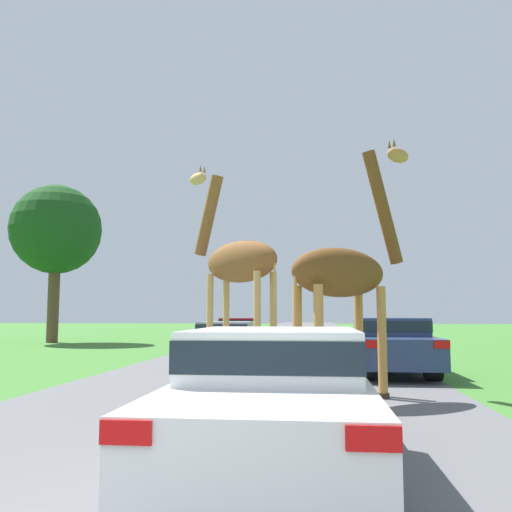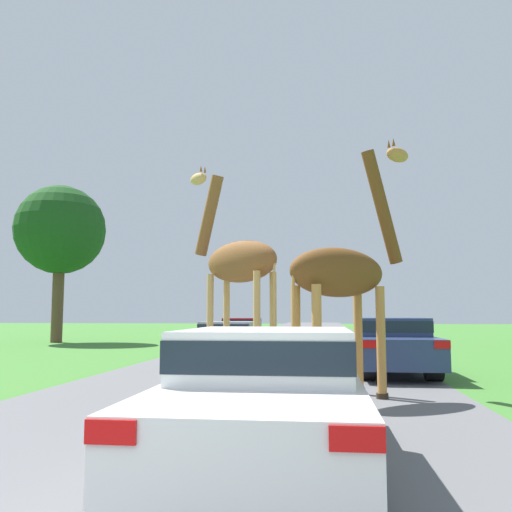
{
  "view_description": "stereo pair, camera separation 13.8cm",
  "coord_description": "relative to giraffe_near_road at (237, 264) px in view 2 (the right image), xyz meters",
  "views": [
    {
      "loc": [
        1.36,
        -1.68,
        1.55
      ],
      "look_at": [
        0.01,
        10.55,
        2.85
      ],
      "focal_mm": 38.0,
      "sensor_mm": 36.0,
      "label": 1
    },
    {
      "loc": [
        1.5,
        -1.67,
        1.55
      ],
      "look_at": [
        0.01,
        10.55,
        2.85
      ],
      "focal_mm": 38.0,
      "sensor_mm": 36.0,
      "label": 2
    }
  ],
  "objects": [
    {
      "name": "road",
      "position": [
        0.45,
        19.37,
        -2.67
      ],
      "size": [
        8.35,
        120.0,
        0.0
      ],
      "color": "#5B5B5E",
      "rests_on": "ground"
    },
    {
      "name": "giraffe_near_road",
      "position": [
        0.0,
        0.0,
        0.0
      ],
      "size": [
        2.57,
        2.04,
        5.23
      ],
      "rotation": [
        0.0,
        0.0,
        0.94
      ],
      "color": "tan",
      "rests_on": "ground"
    },
    {
      "name": "giraffe_companion",
      "position": [
        2.34,
        -2.18,
        -0.4
      ],
      "size": [
        2.62,
        2.18,
        5.07
      ],
      "rotation": [
        0.0,
        0.0,
        -0.91
      ],
      "color": "#B77F3D",
      "rests_on": "ground"
    },
    {
      "name": "car_lead_maroon",
      "position": [
        1.38,
        -6.54,
        -1.93
      ],
      "size": [
        1.87,
        4.76,
        1.38
      ],
      "color": "silver",
      "rests_on": "ground"
    },
    {
      "name": "car_queue_right",
      "position": [
        -1.32,
        6.57,
        -1.98
      ],
      "size": [
        1.92,
        4.81,
        1.25
      ],
      "color": "gray",
      "rests_on": "ground"
    },
    {
      "name": "car_queue_left",
      "position": [
        -1.95,
        14.12,
        -1.95
      ],
      "size": [
        1.86,
        4.37,
        1.31
      ],
      "color": "maroon",
      "rests_on": "ground"
    },
    {
      "name": "car_far_ahead",
      "position": [
        3.72,
        2.14,
        -1.9
      ],
      "size": [
        1.89,
        4.69,
        1.43
      ],
      "color": "navy",
      "rests_on": "ground"
    },
    {
      "name": "tree_centre_back",
      "position": [
        -12.11,
        15.24,
        3.33
      ],
      "size": [
        4.81,
        4.81,
        8.46
      ],
      "color": "brown",
      "rests_on": "ground"
    }
  ]
}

